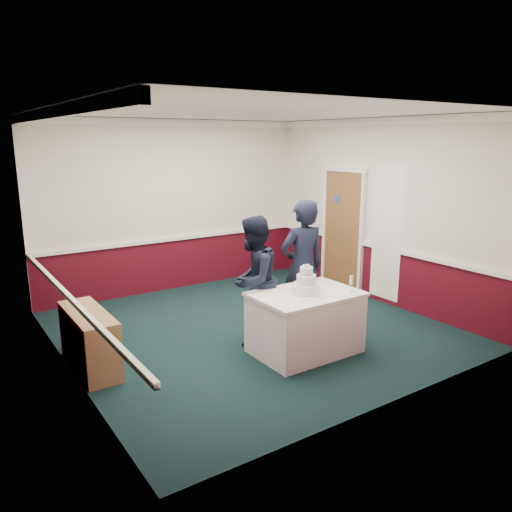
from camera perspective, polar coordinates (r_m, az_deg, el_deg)
ground at (r=7.23m, az=-0.39°, el=-8.35°), size 5.00×5.00×0.00m
room_shell at (r=7.32m, az=-2.56°, el=7.77°), size 5.00×5.00×3.00m
sideboard at (r=6.27m, az=-18.48°, el=-9.09°), size 0.41×1.20×0.70m
cake_table at (r=6.40m, az=5.64°, el=-7.51°), size 1.32×0.92×0.79m
wedding_cake at (r=6.24m, az=5.75°, el=-3.22°), size 0.35×0.35×0.36m
cake_knife at (r=6.11m, az=6.70°, el=-4.67°), size 0.10×0.21×0.00m
champagne_flute at (r=6.36m, az=10.84°, el=-2.82°), size 0.05×0.05×0.21m
person_man at (r=6.53m, az=-0.30°, el=-2.84°), size 1.04×0.98×1.71m
person_woman at (r=6.89m, az=5.30°, el=-1.30°), size 0.73×0.53×1.88m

